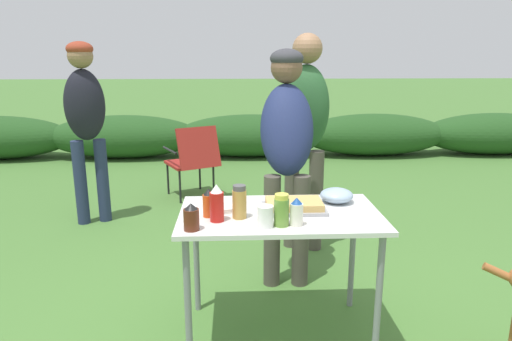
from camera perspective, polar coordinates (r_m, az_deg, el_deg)
ground_plane at (r=2.85m, az=2.80°, el=-19.46°), size 60.00×60.00×0.00m
shrub_hedge at (r=7.31m, az=-0.73°, el=4.40°), size 14.40×0.90×0.67m
folding_table at (r=2.54m, az=2.99°, el=-6.90°), size 1.10×0.64×0.74m
food_tray at (r=2.55m, az=4.77°, el=-4.41°), size 0.35×0.24×0.06m
plate_stack at (r=2.59m, az=-4.18°, el=-4.38°), size 0.23×0.23×0.03m
mixing_bowl at (r=2.71m, az=10.05°, el=-3.07°), size 0.19×0.19×0.08m
paper_cup_stack at (r=2.29m, az=1.18°, el=-5.78°), size 0.08×0.08×0.11m
ketchup_bottle at (r=2.36m, az=-4.93°, el=-4.16°), size 0.07×0.07×0.20m
spice_jar at (r=2.40m, az=-2.09°, el=-3.97°), size 0.08×0.08×0.18m
bbq_sauce_bottle at (r=2.27m, az=-8.09°, el=-5.82°), size 0.08×0.08×0.14m
hot_sauce_bottle at (r=2.44m, az=-5.92°, el=-4.09°), size 0.07×0.07×0.15m
relish_jar at (r=2.30m, az=3.20°, el=-4.99°), size 0.08×0.08×0.17m
mayo_bottle at (r=2.31m, az=5.09°, el=-5.21°), size 0.07×0.07×0.15m
standing_person_in_red_jacket at (r=3.12m, az=3.86°, el=3.86°), size 0.38×0.50×1.62m
standing_person_in_olive_jacket at (r=3.65m, az=6.20°, el=5.92°), size 0.44×0.38×1.74m
standing_person_in_gray_fleece at (r=4.51m, az=-20.55°, el=6.76°), size 0.43×0.37×1.70m
camp_chair_green_behind_table at (r=5.12m, az=-7.85°, el=1.55°), size 0.68×0.73×0.83m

